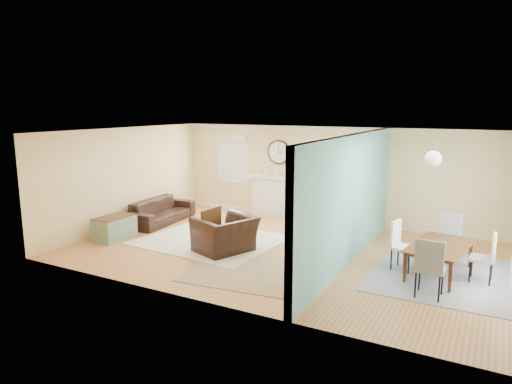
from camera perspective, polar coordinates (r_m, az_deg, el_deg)
floor at (r=10.14m, az=3.20°, el=-7.36°), size 9.00×9.00×0.00m
wall_back at (r=12.56m, az=9.10°, el=2.14°), size 9.00×0.02×2.60m
wall_front at (r=7.27m, az=-6.82°, el=-4.04°), size 9.00×0.02×2.60m
wall_left at (r=12.38m, az=-15.95°, el=1.74°), size 0.02×6.00×2.60m
ceiling at (r=9.65m, az=3.37°, el=7.48°), size 9.00×6.00×0.02m
partition at (r=9.54m, az=12.26°, el=-0.31°), size 0.17×6.00×2.60m
fireplace at (r=13.13m, az=2.65°, el=-0.48°), size 1.70×0.30×1.17m
wall_clock at (r=13.03m, az=2.86°, el=5.01°), size 0.70×0.07×0.70m
window_left at (r=13.77m, az=-3.02°, el=4.51°), size 1.05×0.13×1.42m
window_right at (r=12.45m, az=9.29°, el=3.73°), size 1.05×0.13×1.42m
pendant at (r=8.85m, az=21.26°, el=3.89°), size 0.30×0.30×0.55m
rug_cream at (r=10.93m, az=-5.59°, el=-6.00°), size 3.27×2.89×0.02m
rug_jute at (r=8.90m, az=-0.17°, el=-9.92°), size 2.67×2.28×0.01m
rug_grey at (r=9.39m, az=22.00°, el=-9.61°), size 2.35×2.94×0.01m
sofa at (r=12.73m, az=-11.81°, el=-2.32°), size 1.03×2.26×0.64m
eames_chair at (r=9.98m, az=-3.89°, el=-5.33°), size 1.40×1.49×0.78m
green_chair at (r=11.80m, az=10.33°, el=-3.23°), size 1.02×1.02×0.67m
trunk at (r=11.44m, az=-17.29°, el=-4.30°), size 0.59×0.96×0.55m
credenza at (r=11.07m, az=12.46°, el=-3.89°), size 0.50×1.48×0.80m
tv at (r=10.92m, az=12.52°, el=-0.35°), size 0.27×1.03×0.59m
garden_stool at (r=9.98m, az=10.96°, el=-6.45°), size 0.31×0.31×0.46m
potted_plant at (r=9.86m, az=11.05°, el=-3.96°), size 0.51×0.49×0.44m
dining_table at (r=9.30m, az=22.13°, el=-7.92°), size 1.18×1.81×0.59m
dining_chair_n at (r=10.22m, az=22.86°, el=-4.75°), size 0.49×0.49×0.96m
dining_chair_s at (r=8.14m, az=20.98°, el=-8.19°), size 0.46×0.46×1.03m
dining_chair_w at (r=9.28m, az=18.06°, el=-5.96°), size 0.50×0.50×0.96m
dining_chair_e at (r=9.21m, az=26.44°, el=-6.88°), size 0.42×0.42×0.92m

